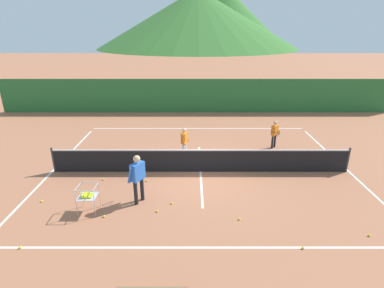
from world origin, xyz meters
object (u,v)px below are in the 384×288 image
object	(u,v)px
student_0	(184,140)
student_1	(274,132)
tennis_ball_9	(41,201)
tennis_ball_6	(368,235)
tennis_ball_8	(146,181)
tennis_ball_0	(302,248)
tennis_ball_5	(157,211)
tennis_ball_7	(171,203)
tennis_ball_4	(239,219)
tennis_ball_3	(103,180)
tennis_net	(200,160)
tennis_ball_2	(103,216)
ball_cart	(86,195)
tennis_ball_1	(19,248)
instructor	(137,175)

from	to	relation	value
student_0	student_1	size ratio (longest dim) A/B	1.01
tennis_ball_9	tennis_ball_6	bearing A→B (deg)	-10.13
student_0	tennis_ball_8	distance (m)	2.87
tennis_ball_0	tennis_ball_5	size ratio (longest dim) A/B	1.00
student_1	tennis_ball_8	distance (m)	6.72
tennis_ball_7	tennis_ball_4	bearing A→B (deg)	-22.99
student_0	tennis_ball_8	bearing A→B (deg)	-120.45
tennis_ball_3	tennis_ball_9	distance (m)	2.27
tennis_ball_9	tennis_ball_3	bearing A→B (deg)	43.29
tennis_net	student_0	size ratio (longest dim) A/B	8.72
tennis_ball_7	tennis_ball_8	xyz separation A→B (m)	(-1.07, 1.60, 0.00)
student_1	tennis_ball_7	xyz separation A→B (m)	(-4.63, -5.06, -0.78)
tennis_ball_8	tennis_ball_2	bearing A→B (deg)	-112.77
tennis_ball_9	ball_cart	bearing A→B (deg)	-17.25
ball_cart	tennis_ball_1	bearing A→B (deg)	-126.24
tennis_net	tennis_ball_1	size ratio (longest dim) A/B	175.26
ball_cart	tennis_ball_7	xyz separation A→B (m)	(2.62, 0.43, -0.56)
student_0	instructor	bearing A→B (deg)	-110.55
tennis_net	tennis_ball_7	bearing A→B (deg)	-112.73
tennis_ball_1	ball_cart	bearing A→B (deg)	53.76
tennis_ball_9	tennis_ball_5	bearing A→B (deg)	-8.52
tennis_ball_7	tennis_ball_0	bearing A→B (deg)	-31.28
tennis_ball_6	instructor	bearing A→B (deg)	164.89
instructor	tennis_ball_7	bearing A→B (deg)	-7.88
student_1	tennis_ball_9	size ratio (longest dim) A/B	19.92
tennis_ball_1	tennis_ball_9	bearing A→B (deg)	101.85
tennis_ball_3	tennis_ball_5	xyz separation A→B (m)	(2.30, -2.15, 0.00)
tennis_ball_0	tennis_ball_4	distance (m)	1.99
tennis_ball_4	tennis_ball_9	bearing A→B (deg)	171.10
tennis_ball_3	tennis_ball_7	world-z (taller)	same
tennis_ball_3	tennis_ball_6	size ratio (longest dim) A/B	1.00
ball_cart	tennis_net	bearing A→B (deg)	38.15
tennis_ball_2	tennis_ball_5	distance (m)	1.64
tennis_ball_2	tennis_ball_6	bearing A→B (deg)	-6.77
tennis_ball_3	tennis_ball_6	xyz separation A→B (m)	(8.40, -3.36, 0.00)
ball_cart	tennis_ball_0	world-z (taller)	ball_cart
instructor	tennis_ball_5	world-z (taller)	instructor
tennis_ball_8	student_1	bearing A→B (deg)	31.30
tennis_net	tennis_ball_6	xyz separation A→B (m)	(4.65, -4.10, -0.47)
ball_cart	tennis_ball_5	distance (m)	2.25
tennis_ball_2	tennis_ball_4	xyz separation A→B (m)	(4.17, -0.14, 0.00)
tennis_ball_7	instructor	bearing A→B (deg)	172.12
tennis_ball_7	ball_cart	bearing A→B (deg)	-170.71
tennis_ball_1	tennis_ball_3	bearing A→B (deg)	73.13
tennis_ball_0	tennis_ball_5	distance (m)	4.41
tennis_ball_6	tennis_ball_7	world-z (taller)	same
tennis_ball_7	tennis_ball_3	bearing A→B (deg)	148.42
tennis_ball_5	tennis_ball_8	xyz separation A→B (m)	(-0.63, 2.07, 0.00)
instructor	tennis_ball_5	size ratio (longest dim) A/B	24.94
tennis_ball_2	tennis_ball_4	bearing A→B (deg)	-1.93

